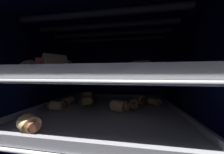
{
  "coord_description": "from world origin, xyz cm",
  "views": [
    {
      "loc": [
        7.39,
        -35.27,
        21.71
      ],
      "look_at": [
        0.0,
        11.25,
        20.6
      ],
      "focal_mm": 18.27,
      "sensor_mm": 36.0,
      "label": 1
    }
  ],
  "objects_px": {
    "baking_tray_lower": "(106,110)",
    "pig_in_blanket_upper_5": "(28,67)",
    "heating_element": "(106,30)",
    "pig_in_blanket_upper_10": "(103,70)",
    "pig_in_blanket_upper_1": "(141,67)",
    "pig_in_blanket_upper_4": "(55,64)",
    "pig_in_blanket_upper_0": "(125,70)",
    "pig_in_blanket_upper_9": "(29,67)",
    "pig_in_blanket_lower_1": "(119,106)",
    "pig_in_blanket_upper_3": "(138,69)",
    "pig_in_blanket_lower_5": "(68,101)",
    "pig_in_blanket_upper_6": "(143,70)",
    "pig_in_blanket_lower_0": "(134,103)",
    "pig_in_blanket_lower_6": "(57,106)",
    "oven_rack_upper": "(106,77)",
    "pig_in_blanket_lower_7": "(154,102)",
    "pig_in_blanket_lower_8": "(139,99)",
    "oven_rack_lower": "(106,112)",
    "pig_in_blanket_lower_3": "(87,95)",
    "pig_in_blanket_lower_2": "(86,101)",
    "pig_in_blanket_upper_2": "(49,68)",
    "baking_tray_upper": "(106,75)",
    "pig_in_blanket_upper_8": "(60,68)",
    "pig_in_blanket_lower_4": "(29,124)",
    "pig_in_blanket_upper_7": "(79,71)",
    "pig_in_blanket_upper_11": "(103,69)"
  },
  "relations": [
    {
      "from": "baking_tray_lower",
      "to": "pig_in_blanket_upper_5",
      "type": "distance_m",
      "value": 0.24
    },
    {
      "from": "heating_element",
      "to": "pig_in_blanket_upper_10",
      "type": "xyz_separation_m",
      "value": [
        -0.04,
        0.13,
        -0.12
      ]
    },
    {
      "from": "pig_in_blanket_upper_1",
      "to": "heating_element",
      "type": "bearing_deg",
      "value": 144.56
    },
    {
      "from": "heating_element",
      "to": "pig_in_blanket_upper_4",
      "type": "height_order",
      "value": "heating_element"
    },
    {
      "from": "pig_in_blanket_upper_0",
      "to": "pig_in_blanket_upper_9",
      "type": "height_order",
      "value": "pig_in_blanket_upper_0"
    },
    {
      "from": "pig_in_blanket_lower_1",
      "to": "pig_in_blanket_upper_3",
      "type": "height_order",
      "value": "pig_in_blanket_upper_3"
    },
    {
      "from": "pig_in_blanket_lower_5",
      "to": "pig_in_blanket_upper_6",
      "type": "distance_m",
      "value": 0.3
    },
    {
      "from": "pig_in_blanket_lower_0",
      "to": "pig_in_blanket_upper_10",
      "type": "height_order",
      "value": "pig_in_blanket_upper_10"
    },
    {
      "from": "pig_in_blanket_lower_6",
      "to": "oven_rack_upper",
      "type": "bearing_deg",
      "value": 11.96
    },
    {
      "from": "pig_in_blanket_lower_7",
      "to": "pig_in_blanket_upper_5",
      "type": "bearing_deg",
      "value": -150.53
    },
    {
      "from": "pig_in_blanket_lower_8",
      "to": "pig_in_blanket_upper_10",
      "type": "height_order",
      "value": "pig_in_blanket_upper_10"
    },
    {
      "from": "pig_in_blanket_upper_6",
      "to": "oven_rack_upper",
      "type": "bearing_deg",
      "value": -141.85
    },
    {
      "from": "oven_rack_lower",
      "to": "pig_in_blanket_upper_6",
      "type": "distance_m",
      "value": 0.21
    },
    {
      "from": "pig_in_blanket_lower_1",
      "to": "oven_rack_upper",
      "type": "xyz_separation_m",
      "value": [
        -0.04,
        0.02,
        0.08
      ]
    },
    {
      "from": "pig_in_blanket_upper_1",
      "to": "pig_in_blanket_lower_3",
      "type": "bearing_deg",
      "value": 136.8
    },
    {
      "from": "pig_in_blanket_lower_0",
      "to": "pig_in_blanket_lower_3",
      "type": "height_order",
      "value": "pig_in_blanket_lower_3"
    },
    {
      "from": "pig_in_blanket_lower_3",
      "to": "pig_in_blanket_lower_7",
      "type": "relative_size",
      "value": 1.27
    },
    {
      "from": "heating_element",
      "to": "pig_in_blanket_lower_2",
      "type": "distance_m",
      "value": 0.25
    },
    {
      "from": "pig_in_blanket_lower_8",
      "to": "pig_in_blanket_upper_2",
      "type": "xyz_separation_m",
      "value": [
        -0.25,
        -0.16,
        0.11
      ]
    },
    {
      "from": "pig_in_blanket_lower_1",
      "to": "pig_in_blanket_lower_8",
      "type": "bearing_deg",
      "value": 58.95
    },
    {
      "from": "oven_rack_upper",
      "to": "pig_in_blanket_upper_9",
      "type": "bearing_deg",
      "value": -129.38
    },
    {
      "from": "pig_in_blanket_lower_3",
      "to": "baking_tray_upper",
      "type": "bearing_deg",
      "value": -48.51
    },
    {
      "from": "pig_in_blanket_lower_1",
      "to": "pig_in_blanket_lower_6",
      "type": "xyz_separation_m",
      "value": [
        -0.19,
        -0.01,
        -0.0
      ]
    },
    {
      "from": "pig_in_blanket_upper_3",
      "to": "pig_in_blanket_upper_5",
      "type": "distance_m",
      "value": 0.3
    },
    {
      "from": "pig_in_blanket_lower_2",
      "to": "pig_in_blanket_upper_8",
      "type": "height_order",
      "value": "pig_in_blanket_upper_8"
    },
    {
      "from": "heating_element",
      "to": "pig_in_blanket_lower_2",
      "type": "height_order",
      "value": "heating_element"
    },
    {
      "from": "baking_tray_lower",
      "to": "oven_rack_upper",
      "type": "relative_size",
      "value": 0.9
    },
    {
      "from": "pig_in_blanket_lower_1",
      "to": "pig_in_blanket_upper_10",
      "type": "xyz_separation_m",
      "value": [
        -0.09,
        0.15,
        0.11
      ]
    },
    {
      "from": "pig_in_blanket_lower_6",
      "to": "pig_in_blanket_lower_7",
      "type": "bearing_deg",
      "value": 17.47
    },
    {
      "from": "pig_in_blanket_lower_4",
      "to": "pig_in_blanket_lower_1",
      "type": "bearing_deg",
      "value": 41.43
    },
    {
      "from": "pig_in_blanket_upper_3",
      "to": "pig_in_blanket_lower_7",
      "type": "bearing_deg",
      "value": 36.81
    },
    {
      "from": "pig_in_blanket_upper_3",
      "to": "pig_in_blanket_upper_7",
      "type": "relative_size",
      "value": 1.01
    },
    {
      "from": "pig_in_blanket_upper_2",
      "to": "pig_in_blanket_upper_6",
      "type": "bearing_deg",
      "value": 32.82
    },
    {
      "from": "pig_in_blanket_upper_2",
      "to": "pig_in_blanket_upper_4",
      "type": "height_order",
      "value": "pig_in_blanket_upper_4"
    },
    {
      "from": "heating_element",
      "to": "pig_in_blanket_upper_4",
      "type": "relative_size",
      "value": 7.26
    },
    {
      "from": "pig_in_blanket_lower_8",
      "to": "baking_tray_upper",
      "type": "relative_size",
      "value": 0.12
    },
    {
      "from": "baking_tray_upper",
      "to": "pig_in_blanket_upper_8",
      "type": "relative_size",
      "value": 8.28
    },
    {
      "from": "pig_in_blanket_lower_4",
      "to": "pig_in_blanket_upper_0",
      "type": "height_order",
      "value": "pig_in_blanket_upper_0"
    },
    {
      "from": "pig_in_blanket_upper_10",
      "to": "pig_in_blanket_upper_11",
      "type": "xyz_separation_m",
      "value": [
        0.03,
        -0.14,
        -0.0
      ]
    },
    {
      "from": "pig_in_blanket_lower_3",
      "to": "pig_in_blanket_upper_3",
      "type": "distance_m",
      "value": 0.27
    },
    {
      "from": "pig_in_blanket_lower_2",
      "to": "pig_in_blanket_upper_3",
      "type": "relative_size",
      "value": 0.9
    },
    {
      "from": "pig_in_blanket_lower_2",
      "to": "pig_in_blanket_upper_8",
      "type": "bearing_deg",
      "value": -89.28
    },
    {
      "from": "pig_in_blanket_lower_4",
      "to": "pig_in_blanket_upper_10",
      "type": "relative_size",
      "value": 0.96
    },
    {
      "from": "pig_in_blanket_upper_3",
      "to": "pig_in_blanket_upper_0",
      "type": "bearing_deg",
      "value": 117.9
    },
    {
      "from": "heating_element",
      "to": "pig_in_blanket_upper_7",
      "type": "relative_size",
      "value": 7.29
    },
    {
      "from": "pig_in_blanket_upper_5",
      "to": "oven_rack_lower",
      "type": "bearing_deg",
      "value": 35.51
    },
    {
      "from": "pig_in_blanket_lower_2",
      "to": "pig_in_blanket_upper_4",
      "type": "height_order",
      "value": "pig_in_blanket_upper_4"
    },
    {
      "from": "oven_rack_lower",
      "to": "pig_in_blanket_upper_0",
      "type": "distance_m",
      "value": 0.18
    },
    {
      "from": "pig_in_blanket_lower_6",
      "to": "pig_in_blanket_upper_2",
      "type": "xyz_separation_m",
      "value": [
        0.01,
        -0.04,
        0.12
      ]
    },
    {
      "from": "pig_in_blanket_upper_2",
      "to": "pig_in_blanket_upper_5",
      "type": "height_order",
      "value": "same"
    }
  ]
}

